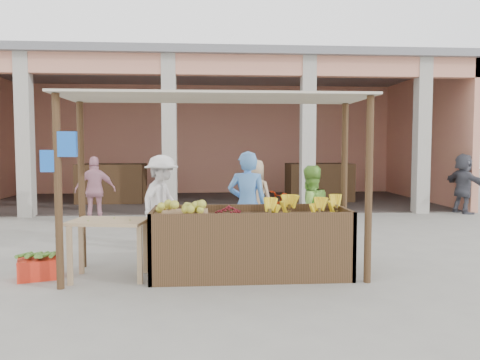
{
  "coord_description": "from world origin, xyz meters",
  "views": [
    {
      "loc": [
        -0.08,
        -6.15,
        1.71
      ],
      "look_at": [
        0.45,
        1.2,
        1.2
      ],
      "focal_mm": 35.0,
      "sensor_mm": 36.0,
      "label": 1
    }
  ],
  "objects": [
    {
      "name": "vendor_green",
      "position": [
        1.48,
        0.81,
        0.76
      ],
      "size": [
        0.82,
        0.61,
        1.52
      ],
      "primitive_type": "imported",
      "rotation": [
        0.0,
        0.0,
        3.42
      ],
      "color": "#89D24C",
      "rests_on": "ground"
    },
    {
      "name": "berry_heap",
      "position": [
        0.22,
        0.05,
        0.86
      ],
      "size": [
        0.4,
        0.33,
        0.13
      ],
      "primitive_type": "ellipsoid",
      "color": "maroon",
      "rests_on": "fruit_stall"
    },
    {
      "name": "produce_sacks",
      "position": [
        2.98,
        5.42,
        0.28
      ],
      "size": [
        0.74,
        0.69,
        0.56
      ],
      "color": "maroon",
      "rests_on": "ground"
    },
    {
      "name": "vendor_blue",
      "position": [
        0.54,
        0.89,
        0.88
      ],
      "size": [
        0.74,
        0.61,
        1.77
      ],
      "primitive_type": "imported",
      "rotation": [
        0.0,
        0.0,
        2.94
      ],
      "color": "#5392E5",
      "rests_on": "ground"
    },
    {
      "name": "side_table",
      "position": [
        -1.35,
        -0.04,
        0.64
      ],
      "size": [
        1.05,
        0.78,
        0.77
      ],
      "rotation": [
        0.0,
        0.0,
        -0.16
      ],
      "color": "tan",
      "rests_on": "ground"
    },
    {
      "name": "banana_heap",
      "position": [
        1.19,
        -0.02,
        0.9
      ],
      "size": [
        1.12,
        0.61,
        0.2
      ],
      "primitive_type": null,
      "color": "yellow",
      "rests_on": "fruit_stall"
    },
    {
      "name": "fruit_stall",
      "position": [
        0.5,
        0.0,
        0.4
      ],
      "size": [
        2.6,
        0.95,
        0.8
      ],
      "primitive_type": "cube",
      "color": "#4D321F",
      "rests_on": "ground"
    },
    {
      "name": "melon_tray",
      "position": [
        -0.43,
        0.04,
        0.89
      ],
      "size": [
        0.73,
        0.64,
        0.2
      ],
      "color": "#966F4D",
      "rests_on": "fruit_stall"
    },
    {
      "name": "red_crate",
      "position": [
        -2.27,
        0.03,
        0.13
      ],
      "size": [
        0.6,
        0.51,
        0.26
      ],
      "primitive_type": "cube",
      "rotation": [
        0.0,
        0.0,
        0.32
      ],
      "color": "red",
      "rests_on": "ground"
    },
    {
      "name": "papaya_pile",
      "position": [
        -1.35,
        -0.04,
        0.87
      ],
      "size": [
        0.67,
        0.38,
        0.19
      ],
      "primitive_type": null,
      "color": "#568D2E",
      "rests_on": "side_table"
    },
    {
      "name": "ground",
      "position": [
        0.0,
        0.0,
        0.0
      ],
      "size": [
        60.0,
        60.0,
        0.0
      ],
      "primitive_type": "plane",
      "color": "slate",
      "rests_on": "ground"
    },
    {
      "name": "stall_awning",
      "position": [
        -0.01,
        0.06,
        1.98
      ],
      "size": [
        4.09,
        1.35,
        2.39
      ],
      "color": "#4D321F",
      "rests_on": "ground"
    },
    {
      "name": "shopper_b",
      "position": [
        -2.57,
        4.47,
        0.81
      ],
      "size": [
        1.0,
        0.62,
        1.61
      ],
      "primitive_type": "imported",
      "rotation": [
        0.0,
        0.0,
        3.27
      ],
      "color": "#C48496",
      "rests_on": "ground"
    },
    {
      "name": "shopper_a",
      "position": [
        -0.86,
        2.02,
        0.85
      ],
      "size": [
        0.99,
        1.22,
        1.71
      ],
      "primitive_type": "imported",
      "rotation": [
        0.0,
        0.0,
        1.09
      ],
      "color": "silver",
      "rests_on": "ground"
    },
    {
      "name": "shopper_d",
      "position": [
        6.58,
        5.49,
        0.82
      ],
      "size": [
        0.91,
        1.61,
        1.64
      ],
      "primitive_type": "imported",
      "rotation": [
        0.0,
        0.0,
        1.77
      ],
      "color": "#4A4B56",
      "rests_on": "ground"
    },
    {
      "name": "shopper_c",
      "position": [
        0.84,
        2.78,
        0.82
      ],
      "size": [
        0.95,
        0.85,
        1.65
      ],
      "primitive_type": "imported",
      "rotation": [
        0.0,
        0.0,
        2.61
      ],
      "color": "tan",
      "rests_on": "ground"
    },
    {
      "name": "motorcycle",
      "position": [
        0.77,
        2.01,
        0.48
      ],
      "size": [
        1.19,
        1.93,
        0.95
      ],
      "primitive_type": "imported",
      "rotation": [
        0.0,
        0.0,
        1.9
      ],
      "color": "#8B1902",
      "rests_on": "ground"
    },
    {
      "name": "plantain_bundle",
      "position": [
        -2.27,
        0.03,
        0.31
      ],
      "size": [
        0.41,
        0.29,
        0.08
      ],
      "primitive_type": null,
      "color": "#4F802E",
      "rests_on": "red_crate"
    },
    {
      "name": "market_building",
      "position": [
        0.05,
        8.93,
        2.7
      ],
      "size": [
        14.4,
        6.4,
        4.2
      ],
      "color": "tan",
      "rests_on": "ground"
    }
  ]
}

